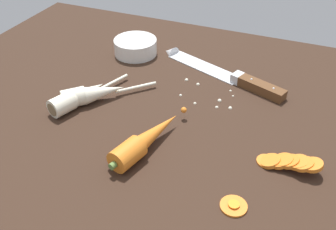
% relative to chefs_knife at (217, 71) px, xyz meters
% --- Properties ---
extents(ground_plane, '(1.20, 0.90, 0.04)m').
position_rel_chefs_knife_xyz_m(ground_plane, '(-0.04, -0.20, -0.03)').
color(ground_plane, '#332116').
extents(chefs_knife, '(0.34, 0.15, 0.04)m').
position_rel_chefs_knife_xyz_m(chefs_knife, '(0.00, 0.00, 0.00)').
color(chefs_knife, silver).
rests_on(chefs_knife, ground_plane).
extents(whole_carrot, '(0.09, 0.21, 0.04)m').
position_rel_chefs_knife_xyz_m(whole_carrot, '(-0.04, -0.31, 0.01)').
color(whole_carrot, orange).
rests_on(whole_carrot, ground_plane).
extents(parsnip_front, '(0.09, 0.20, 0.04)m').
position_rel_chefs_knife_xyz_m(parsnip_front, '(-0.23, -0.24, 0.01)').
color(parsnip_front, silver).
rests_on(parsnip_front, ground_plane).
extents(parsnip_mid_left, '(0.16, 0.17, 0.04)m').
position_rel_chefs_knife_xyz_m(parsnip_mid_left, '(-0.21, -0.21, 0.01)').
color(parsnip_mid_left, silver).
rests_on(parsnip_mid_left, ground_plane).
extents(carrot_slice_stack, '(0.11, 0.04, 0.03)m').
position_rel_chefs_knife_xyz_m(carrot_slice_stack, '(0.20, -0.26, 0.01)').
color(carrot_slice_stack, orange).
rests_on(carrot_slice_stack, ground_plane).
extents(carrot_slice_stray_near, '(0.04, 0.04, 0.01)m').
position_rel_chefs_knife_xyz_m(carrot_slice_stray_near, '(0.14, -0.38, -0.00)').
color(carrot_slice_stray_near, orange).
rests_on(carrot_slice_stray_near, ground_plane).
extents(prep_bowl, '(0.11, 0.11, 0.04)m').
position_rel_chefs_knife_xyz_m(prep_bowl, '(-0.22, 0.02, 0.01)').
color(prep_bowl, white).
rests_on(prep_bowl, ground_plane).
extents(mince_crumbs, '(0.13, 0.09, 0.01)m').
position_rel_chefs_knife_xyz_m(mince_crumbs, '(0.01, -0.10, -0.00)').
color(mince_crumbs, silver).
rests_on(mince_crumbs, ground_plane).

